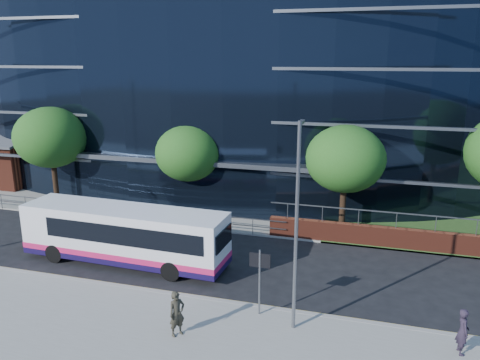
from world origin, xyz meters
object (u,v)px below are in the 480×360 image
(street_sign, at_px, (260,269))
(city_bus, at_px, (126,235))
(tree_far_a, at_px, (51,138))
(tree_far_c, at_px, (345,159))
(pedestrian, at_px, (463,331))
(pedestrian_b, at_px, (177,314))
(streetlight_east, at_px, (297,222))
(tree_far_b, at_px, (188,153))

(street_sign, xyz_separation_m, city_bus, (-7.75, 3.17, -0.60))
(tree_far_a, height_order, city_bus, tree_far_a)
(street_sign, bearing_deg, city_bus, 157.73)
(tree_far_c, bearing_deg, pedestrian, -66.12)
(tree_far_c, distance_m, city_bus, 13.00)
(city_bus, distance_m, pedestrian, 15.65)
(pedestrian_b, bearing_deg, streetlight_east, -31.57)
(street_sign, relative_size, pedestrian_b, 1.59)
(city_bus, height_order, pedestrian, city_bus)
(street_sign, relative_size, city_bus, 0.26)
(tree_far_c, bearing_deg, city_bus, -144.11)
(tree_far_a, xyz_separation_m, streetlight_east, (19.00, -11.17, -0.42))
(pedestrian_b, bearing_deg, tree_far_c, 14.21)
(streetlight_east, distance_m, city_bus, 10.39)
(street_sign, bearing_deg, pedestrian, -4.35)
(tree_far_c, bearing_deg, tree_far_a, 180.00)
(pedestrian, bearing_deg, street_sign, 75.69)
(tree_far_c, height_order, pedestrian, tree_far_c)
(city_bus, bearing_deg, tree_far_b, 90.31)
(tree_far_b, height_order, city_bus, tree_far_b)
(pedestrian, xyz_separation_m, pedestrian_b, (-10.03, -1.73, 0.03))
(tree_far_a, height_order, pedestrian_b, tree_far_a)
(street_sign, height_order, streetlight_east, streetlight_east)
(streetlight_east, bearing_deg, tree_far_c, 84.89)
(tree_far_c, relative_size, streetlight_east, 0.81)
(tree_far_c, xyz_separation_m, pedestrian, (4.94, -11.15, -3.53))
(pedestrian_b, bearing_deg, pedestrian, -44.43)
(streetlight_east, xyz_separation_m, pedestrian, (5.94, 0.02, -3.44))
(tree_far_b, bearing_deg, street_sign, -55.92)
(pedestrian, height_order, pedestrian_b, pedestrian_b)
(tree_far_a, height_order, pedestrian, tree_far_a)
(tree_far_b, distance_m, streetlight_east, 14.74)
(tree_far_c, distance_m, streetlight_east, 11.22)
(street_sign, height_order, city_bus, street_sign)
(tree_far_a, relative_size, streetlight_east, 0.87)
(tree_far_c, bearing_deg, street_sign, -103.29)
(pedestrian, relative_size, pedestrian_b, 0.97)
(city_bus, bearing_deg, pedestrian_b, -44.59)
(tree_far_c, xyz_separation_m, streetlight_east, (-1.00, -11.17, -0.10))
(city_bus, height_order, pedestrian_b, city_bus)
(streetlight_east, bearing_deg, tree_far_a, 149.54)
(pedestrian, bearing_deg, tree_far_c, 13.93)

